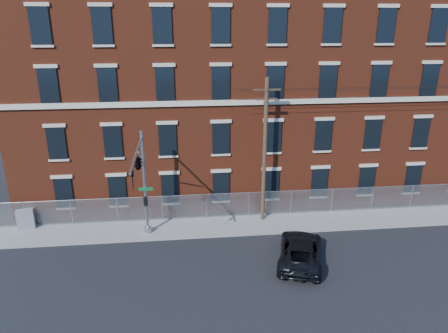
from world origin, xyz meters
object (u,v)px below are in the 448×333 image
utility_pole_near (265,149)px  utility_cabinet (26,219)px  traffic_signal_mast (140,170)px  pickup_truck (300,250)px

utility_pole_near → utility_cabinet: (-16.27, 0.40, -4.54)m
traffic_signal_mast → utility_cabinet: bearing=155.2°
utility_pole_near → pickup_truck: 7.22m
traffic_signal_mast → pickup_truck: (9.18, -2.01, -4.66)m
traffic_signal_mast → utility_pole_near: utility_pole_near is taller
traffic_signal_mast → utility_cabinet: traffic_signal_mast is taller
utility_cabinet → utility_pole_near: bearing=-12.8°
utility_pole_near → utility_cabinet: bearing=178.6°
utility_cabinet → traffic_signal_mast: bearing=-36.1°
traffic_signal_mast → pickup_truck: bearing=-12.3°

